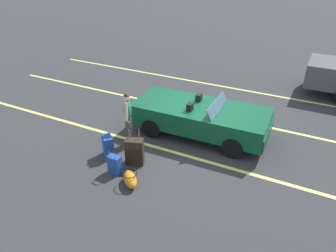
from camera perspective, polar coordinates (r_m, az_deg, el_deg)
name	(u,v)px	position (r m, az deg, el deg)	size (l,w,h in m)	color
ground_plane	(199,133)	(9.94, 5.72, -1.32)	(80.00, 80.00, 0.00)	#333335
lot_line_near	(182,154)	(8.90, 2.55, -5.23)	(18.00, 0.12, 0.01)	#EAE066
lot_line_mid	(214,115)	(11.08, 8.37, 1.95)	(18.00, 0.12, 0.01)	#EAE066
lot_line_far	(235,89)	(13.45, 12.23, 6.68)	(18.00, 0.12, 0.01)	#EAE066
convertible_car	(207,118)	(9.59, 7.07, 1.42)	(4.18, 1.92, 1.24)	#0F4C2D
suitcase_large_black	(135,152)	(8.39, -6.15, -4.72)	(0.55, 0.44, 1.06)	#2D2319
suitcase_medium_bright	(108,146)	(8.86, -10.92, -3.62)	(0.46, 0.44, 0.62)	#1E479E
suitcase_small_carryon	(115,164)	(8.20, -9.73, -6.94)	(0.35, 0.22, 0.71)	#1E479E
duffel_bag	(130,179)	(7.83, -6.94, -9.62)	(0.67, 0.66, 0.34)	orange
traveler_person	(128,117)	(8.95, -7.32, 1.72)	(0.33, 0.59, 1.65)	#4C3F2D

